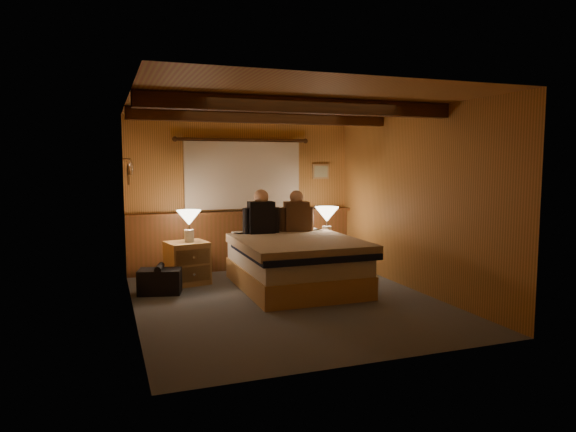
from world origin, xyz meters
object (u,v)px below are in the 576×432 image
lamp_left (189,220)px  duffel_bag (160,281)px  nightstand_right (326,255)px  person_left (261,215)px  bed (296,262)px  person_right (296,214)px  lamp_right (327,216)px  nightstand_left (187,263)px

lamp_left → duffel_bag: bearing=-136.9°
nightstand_right → person_left: 1.27m
bed → person_right: size_ratio=3.15×
lamp_right → duffel_bag: bearing=-169.9°
person_left → duffel_bag: person_left is taller
duffel_bag → bed: bearing=4.7°
nightstand_left → person_left: bearing=-18.3°
nightstand_right → lamp_right: 0.61m
person_left → person_right: bearing=7.6°
nightstand_right → lamp_left: lamp_left is taller
person_left → nightstand_left: bearing=176.8°
lamp_left → person_right: (1.58, -0.05, 0.02)m
lamp_right → person_left: size_ratio=0.73×
lamp_right → person_left: 1.11m
person_left → person_right: 0.56m
nightstand_left → duffel_bag: (-0.42, -0.45, -0.13)m
nightstand_right → person_right: person_right is taller
bed → nightstand_left: size_ratio=3.18×
nightstand_right → person_left: bearing=177.5°
lamp_right → person_right: (-0.53, -0.09, 0.05)m
bed → person_left: person_left is taller
lamp_left → duffel_bag: size_ratio=0.74×
nightstand_right → person_left: size_ratio=0.83×
bed → nightstand_left: (-1.35, 0.75, -0.06)m
lamp_left → duffel_bag: lamp_left is taller
duffel_bag → lamp_right: bearing=24.5°
person_right → nightstand_right: bearing=14.4°
lamp_left → person_right: bearing=-2.0°
bed → person_right: bearing=68.4°
nightstand_left → duffel_bag: size_ratio=1.05×
lamp_right → duffel_bag: lamp_right is taller
lamp_right → person_right: person_right is taller
person_right → person_left: bearing=-168.5°
nightstand_left → lamp_right: 2.23m
person_left → lamp_left: bearing=177.5°
lamp_right → person_right: 0.54m
bed → nightstand_left: bearing=151.1°
nightstand_left → person_right: size_ratio=0.99×
nightstand_right → duffel_bag: nightstand_right is taller
bed → person_right: 0.93m
nightstand_left → lamp_right: bearing=-11.6°
nightstand_left → person_right: (1.62, -0.07, 0.63)m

